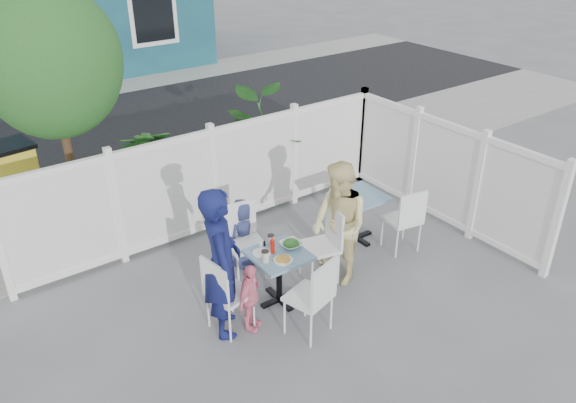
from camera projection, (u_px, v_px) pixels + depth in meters
ground at (309, 314)px, 6.74m from camera, size 80.00×80.00×0.00m
near_sidewalk at (170, 196)px, 9.45m from camera, size 24.00×2.60×0.01m
street at (95, 132)px, 12.09m from camera, size 24.00×5.00×0.01m
far_sidewalk at (54, 96)px, 14.30m from camera, size 24.00×1.60×0.01m
fence_back at (214, 182)px, 8.13m from camera, size 5.86×0.08×1.60m
fence_right at (444, 175)px, 8.35m from camera, size 0.08×3.66×1.60m
tree at (51, 63)px, 7.04m from camera, size 1.80×1.62×3.59m
utility_cabinet at (13, 193)px, 8.08m from camera, size 0.79×0.61×1.35m
potted_shrub_a at (155, 176)px, 8.32m from camera, size 1.13×1.13×1.55m
potted_shrub_b at (274, 143)px, 9.30m from camera, size 1.98×1.92×1.68m
main_table at (279, 265)px, 6.72m from camera, size 0.67×0.67×0.69m
spare_table at (358, 205)px, 7.99m from camera, size 0.69×0.69×0.72m
chair_left at (224, 290)px, 6.23m from camera, size 0.50×0.51×0.98m
chair_right at (326, 239)px, 7.13m from camera, size 0.53×0.55×1.01m
chair_back at (243, 235)px, 7.24m from camera, size 0.52×0.51×1.00m
chair_near at (315, 293)px, 6.16m from camera, size 0.56×0.55×1.01m
chair_spare at (406, 216)px, 7.69m from camera, size 0.51×0.50×0.97m
man at (221, 263)px, 6.11m from camera, size 0.66×0.78×1.81m
woman at (339, 224)px, 7.02m from camera, size 0.73×0.87×1.63m
boy at (243, 233)px, 7.44m from camera, size 0.56×0.46×0.98m
toddler at (250, 298)px, 6.32m from camera, size 0.54×0.46×0.86m
plate_main at (283, 260)px, 6.52m from camera, size 0.23×0.23×0.01m
plate_side at (262, 253)px, 6.65m from camera, size 0.22×0.22×0.01m
salad_bowl at (291, 245)px, 6.77m from camera, size 0.26×0.26×0.06m
coffee_cup_a at (265, 256)px, 6.48m from camera, size 0.09×0.09×0.13m
coffee_cup_b at (271, 240)px, 6.80m from camera, size 0.08×0.08×0.12m
ketchup_bottle at (272, 246)px, 6.63m from camera, size 0.05×0.05×0.18m
salt_shaker at (261, 245)px, 6.76m from camera, size 0.03×0.03×0.06m
pepper_shaker at (264, 244)px, 6.78m from camera, size 0.03×0.03×0.07m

